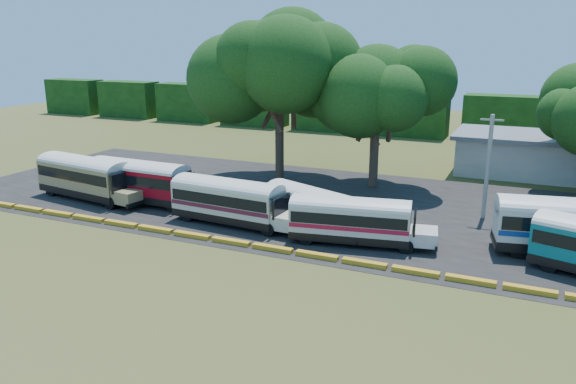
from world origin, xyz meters
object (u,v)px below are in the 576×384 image
at_px(bus_white_red, 353,218).
at_px(bus_beige, 87,175).
at_px(bus_red, 141,179).
at_px(bus_cream_west, 230,199).
at_px(tree_west, 279,65).

bearing_deg(bus_white_red, bus_beige, 167.06).
distance_m(bus_beige, bus_red, 4.94).
bearing_deg(bus_red, bus_white_red, -4.72).
xyz_separation_m(bus_cream_west, tree_west, (-2.28, 13.35, 8.76)).
bearing_deg(bus_beige, bus_red, 18.10).
height_order(bus_red, bus_white_red, bus_red).
distance_m(bus_beige, bus_white_red, 23.47).
relative_size(bus_beige, bus_cream_west, 1.09).
height_order(bus_beige, tree_west, tree_west).
bearing_deg(bus_beige, tree_west, 54.38).
distance_m(bus_red, bus_cream_west, 9.46).
distance_m(bus_red, bus_white_red, 18.69).
distance_m(bus_cream_west, tree_west, 16.13).
bearing_deg(bus_white_red, bus_cream_west, 168.27).
height_order(bus_red, tree_west, tree_west).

